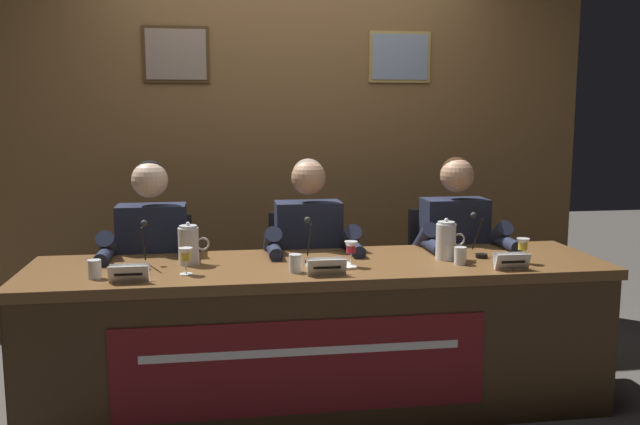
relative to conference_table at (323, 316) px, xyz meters
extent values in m
plane|color=#4C4742|center=(0.00, 0.10, -0.49)|extent=(12.00, 12.00, 0.00)
cube|color=brown|center=(0.00, 1.46, 0.81)|extent=(4.03, 0.12, 2.60)
cube|color=#4C3319|center=(-0.73, 1.39, 1.33)|extent=(0.42, 0.02, 0.36)
cube|color=gray|center=(-0.73, 1.38, 1.33)|extent=(0.38, 0.01, 0.32)
cube|color=tan|center=(0.74, 1.39, 1.33)|extent=(0.42, 0.02, 0.34)
cube|color=#8C99AD|center=(0.74, 1.38, 1.33)|extent=(0.38, 0.01, 0.30)
cube|color=brown|center=(0.00, 0.10, 0.21)|extent=(2.83, 0.73, 0.05)
cube|color=#402A16|center=(0.00, -0.24, -0.15)|extent=(2.77, 0.04, 0.68)
cube|color=#402A16|center=(-1.36, 0.10, -0.15)|extent=(0.08, 0.65, 0.68)
cube|color=#402A16|center=(1.37, 0.10, -0.15)|extent=(0.08, 0.65, 0.68)
cube|color=maroon|center=(-0.13, -0.26, -0.15)|extent=(1.68, 0.01, 0.43)
cube|color=white|center=(-0.13, -0.27, -0.08)|extent=(1.42, 0.00, 0.04)
cylinder|color=black|center=(-0.84, 0.57, -0.48)|extent=(0.44, 0.44, 0.02)
cylinder|color=black|center=(-0.84, 0.57, -0.27)|extent=(0.05, 0.05, 0.39)
cube|color=#232328|center=(-0.84, 0.57, -0.06)|extent=(0.44, 0.44, 0.03)
cube|color=#232328|center=(-0.84, 0.77, 0.17)|extent=(0.40, 0.05, 0.44)
cylinder|color=black|center=(-0.94, 0.22, -0.27)|extent=(0.10, 0.10, 0.45)
cylinder|color=black|center=(-0.74, 0.22, -0.27)|extent=(0.10, 0.10, 0.45)
cylinder|color=black|center=(-0.94, 0.37, 0.00)|extent=(0.13, 0.34, 0.13)
cylinder|color=black|center=(-0.74, 0.37, 0.00)|extent=(0.13, 0.34, 0.13)
cube|color=#1E2338|center=(-0.84, 0.54, 0.24)|extent=(0.36, 0.20, 0.48)
sphere|color=beige|center=(-0.84, 0.52, 0.62)|extent=(0.19, 0.19, 0.19)
sphere|color=black|center=(-0.84, 0.53, 0.63)|extent=(0.17, 0.17, 0.17)
cylinder|color=#1E2338|center=(-1.05, 0.44, 0.26)|extent=(0.09, 0.30, 0.25)
cylinder|color=#1E2338|center=(-0.63, 0.44, 0.26)|extent=(0.09, 0.30, 0.25)
cylinder|color=#1E2338|center=(-1.05, 0.28, 0.27)|extent=(0.07, 0.24, 0.07)
cylinder|color=#1E2338|center=(-0.63, 0.28, 0.27)|extent=(0.07, 0.24, 0.07)
cube|color=white|center=(-0.88, -0.17, 0.28)|extent=(0.17, 0.03, 0.08)
cube|color=white|center=(-0.88, -0.14, 0.28)|extent=(0.17, 0.03, 0.08)
cube|color=black|center=(-0.88, -0.18, 0.28)|extent=(0.12, 0.01, 0.01)
cylinder|color=white|center=(-0.64, -0.04, 0.24)|extent=(0.06, 0.06, 0.00)
cylinder|color=white|center=(-0.64, -0.04, 0.27)|extent=(0.01, 0.01, 0.05)
cone|color=white|center=(-0.64, -0.04, 0.33)|extent=(0.06, 0.06, 0.06)
cylinder|color=yellow|center=(-0.64, -0.04, 0.32)|extent=(0.04, 0.04, 0.04)
cylinder|color=silver|center=(-1.04, -0.06, 0.28)|extent=(0.06, 0.06, 0.08)
cylinder|color=silver|center=(-1.04, -0.06, 0.26)|extent=(0.05, 0.05, 0.05)
cylinder|color=black|center=(-0.84, 0.09, 0.25)|extent=(0.06, 0.06, 0.02)
cylinder|color=black|center=(-0.84, 0.15, 0.35)|extent=(0.01, 0.13, 0.18)
sphere|color=#2D2D2D|center=(-0.84, 0.21, 0.44)|extent=(0.03, 0.03, 0.03)
cylinder|color=black|center=(0.00, 0.57, -0.48)|extent=(0.44, 0.44, 0.02)
cylinder|color=black|center=(0.00, 0.57, -0.27)|extent=(0.05, 0.05, 0.39)
cube|color=#232328|center=(0.00, 0.57, -0.06)|extent=(0.44, 0.44, 0.03)
cube|color=#232328|center=(0.00, 0.77, 0.17)|extent=(0.40, 0.05, 0.44)
cylinder|color=black|center=(-0.10, 0.22, -0.27)|extent=(0.10, 0.10, 0.45)
cylinder|color=black|center=(0.10, 0.22, -0.27)|extent=(0.10, 0.10, 0.45)
cylinder|color=black|center=(-0.10, 0.37, 0.00)|extent=(0.13, 0.34, 0.13)
cylinder|color=black|center=(0.10, 0.37, 0.00)|extent=(0.13, 0.34, 0.13)
cube|color=#1E2338|center=(0.00, 0.54, 0.24)|extent=(0.36, 0.20, 0.48)
sphere|color=tan|center=(0.00, 0.52, 0.62)|extent=(0.19, 0.19, 0.19)
sphere|color=gray|center=(0.00, 0.53, 0.63)|extent=(0.17, 0.17, 0.17)
cylinder|color=#1E2338|center=(-0.21, 0.44, 0.26)|extent=(0.09, 0.30, 0.25)
cylinder|color=#1E2338|center=(0.21, 0.44, 0.26)|extent=(0.09, 0.30, 0.25)
cylinder|color=#1E2338|center=(-0.21, 0.28, 0.27)|extent=(0.07, 0.24, 0.07)
cylinder|color=#1E2338|center=(0.21, 0.28, 0.27)|extent=(0.07, 0.24, 0.07)
cube|color=white|center=(-0.01, -0.17, 0.28)|extent=(0.18, 0.03, 0.08)
cube|color=white|center=(-0.01, -0.14, 0.28)|extent=(0.18, 0.03, 0.08)
cube|color=black|center=(-0.01, -0.18, 0.28)|extent=(0.13, 0.01, 0.01)
cylinder|color=white|center=(0.14, 0.00, 0.24)|extent=(0.06, 0.06, 0.00)
cylinder|color=white|center=(0.14, 0.00, 0.27)|extent=(0.01, 0.01, 0.05)
cone|color=white|center=(0.14, 0.00, 0.33)|extent=(0.06, 0.06, 0.06)
cylinder|color=#B21E2D|center=(0.14, 0.00, 0.32)|extent=(0.04, 0.04, 0.04)
cylinder|color=silver|center=(-0.14, -0.08, 0.28)|extent=(0.06, 0.06, 0.08)
cylinder|color=silver|center=(-0.14, -0.08, 0.26)|extent=(0.05, 0.05, 0.05)
cylinder|color=black|center=(-0.05, 0.07, 0.25)|extent=(0.06, 0.06, 0.02)
cylinder|color=black|center=(-0.05, 0.13, 0.35)|extent=(0.01, 0.13, 0.18)
sphere|color=#2D2D2D|center=(-0.05, 0.19, 0.44)|extent=(0.03, 0.03, 0.03)
cylinder|color=black|center=(0.85, 0.57, -0.48)|extent=(0.44, 0.44, 0.02)
cylinder|color=black|center=(0.85, 0.57, -0.27)|extent=(0.05, 0.05, 0.39)
cube|color=#232328|center=(0.85, 0.57, -0.06)|extent=(0.44, 0.44, 0.03)
cube|color=#232328|center=(0.85, 0.77, 0.17)|extent=(0.40, 0.05, 0.44)
cylinder|color=black|center=(0.75, 0.22, -0.27)|extent=(0.10, 0.10, 0.45)
cylinder|color=black|center=(0.95, 0.22, -0.27)|extent=(0.10, 0.10, 0.45)
cylinder|color=black|center=(0.75, 0.37, 0.00)|extent=(0.13, 0.34, 0.13)
cylinder|color=black|center=(0.95, 0.37, 0.00)|extent=(0.13, 0.34, 0.13)
cube|color=#1E2338|center=(0.85, 0.54, 0.24)|extent=(0.36, 0.20, 0.48)
sphere|color=tan|center=(0.85, 0.52, 0.62)|extent=(0.19, 0.19, 0.19)
sphere|color=#331E0F|center=(0.85, 0.53, 0.63)|extent=(0.17, 0.17, 0.17)
cylinder|color=#1E2338|center=(0.64, 0.44, 0.26)|extent=(0.09, 0.30, 0.25)
cylinder|color=#1E2338|center=(1.06, 0.44, 0.26)|extent=(0.09, 0.30, 0.25)
cylinder|color=#1E2338|center=(0.64, 0.28, 0.27)|extent=(0.07, 0.24, 0.07)
cylinder|color=#1E2338|center=(1.06, 0.28, 0.27)|extent=(0.07, 0.24, 0.07)
cube|color=white|center=(0.87, -0.19, 0.28)|extent=(0.17, 0.03, 0.08)
cube|color=white|center=(0.87, -0.15, 0.28)|extent=(0.17, 0.03, 0.08)
cube|color=black|center=(0.87, -0.19, 0.28)|extent=(0.12, 0.01, 0.01)
cylinder|color=white|center=(0.98, -0.05, 0.24)|extent=(0.06, 0.06, 0.00)
cylinder|color=white|center=(0.98, -0.05, 0.27)|extent=(0.01, 0.01, 0.05)
cone|color=white|center=(0.98, -0.05, 0.33)|extent=(0.06, 0.06, 0.06)
cylinder|color=yellow|center=(0.98, -0.05, 0.32)|extent=(0.04, 0.04, 0.04)
cylinder|color=silver|center=(0.67, -0.03, 0.28)|extent=(0.06, 0.06, 0.08)
cylinder|color=silver|center=(0.67, -0.03, 0.26)|extent=(0.05, 0.05, 0.05)
cylinder|color=black|center=(0.83, 0.09, 0.25)|extent=(0.06, 0.06, 0.02)
cylinder|color=black|center=(0.83, 0.15, 0.35)|extent=(0.01, 0.13, 0.18)
sphere|color=#2D2D2D|center=(0.83, 0.22, 0.44)|extent=(0.03, 0.03, 0.03)
cylinder|color=silver|center=(-0.63, 0.17, 0.33)|extent=(0.10, 0.10, 0.18)
cylinder|color=silver|center=(-0.63, 0.17, 0.42)|extent=(0.08, 0.08, 0.01)
sphere|color=silver|center=(-0.63, 0.17, 0.44)|extent=(0.02, 0.02, 0.02)
torus|color=silver|center=(-0.56, 0.17, 0.34)|extent=(0.07, 0.01, 0.07)
cylinder|color=silver|center=(0.64, 0.09, 0.33)|extent=(0.10, 0.10, 0.18)
cylinder|color=silver|center=(0.64, 0.09, 0.42)|extent=(0.08, 0.09, 0.01)
sphere|color=silver|center=(0.64, 0.09, 0.44)|extent=(0.02, 0.02, 0.02)
torus|color=silver|center=(0.71, 0.09, 0.34)|extent=(0.07, 0.01, 0.07)
cube|color=white|center=(0.04, -0.01, 0.24)|extent=(0.23, 0.18, 0.01)
camera|label=1|loc=(-0.49, -3.14, 0.98)|focal=38.34mm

